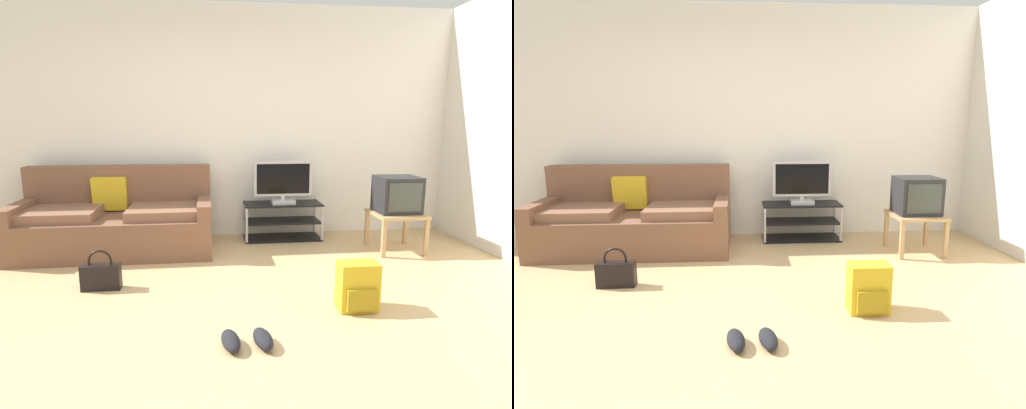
% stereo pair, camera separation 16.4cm
% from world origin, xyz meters
% --- Properties ---
extents(ground_plane, '(9.00, 9.80, 0.02)m').
position_xyz_m(ground_plane, '(0.00, 0.00, -0.01)').
color(ground_plane, tan).
extents(wall_back, '(9.00, 0.10, 2.70)m').
position_xyz_m(wall_back, '(0.00, 2.45, 1.35)').
color(wall_back, silver).
rests_on(wall_back, ground_plane).
extents(couch, '(2.02, 0.91, 0.89)m').
position_xyz_m(couch, '(-0.95, 1.89, 0.32)').
color(couch, brown).
rests_on(couch, ground_plane).
extents(tv_stand, '(0.91, 0.39, 0.43)m').
position_xyz_m(tv_stand, '(0.91, 2.14, 0.22)').
color(tv_stand, black).
rests_on(tv_stand, ground_plane).
extents(flat_tv, '(0.68, 0.22, 0.50)m').
position_xyz_m(flat_tv, '(0.91, 2.11, 0.68)').
color(flat_tv, '#B2B2B7').
rests_on(flat_tv, tv_stand).
extents(side_table, '(0.52, 0.52, 0.42)m').
position_xyz_m(side_table, '(2.04, 1.54, 0.36)').
color(side_table, tan).
rests_on(side_table, ground_plane).
extents(crt_tv, '(0.43, 0.38, 0.39)m').
position_xyz_m(crt_tv, '(2.04, 1.56, 0.61)').
color(crt_tv, '#232326').
rests_on(crt_tv, side_table).
extents(backpack, '(0.29, 0.25, 0.36)m').
position_xyz_m(backpack, '(1.12, 0.19, 0.18)').
color(backpack, gold).
rests_on(backpack, ground_plane).
extents(handbag, '(0.32, 0.11, 0.34)m').
position_xyz_m(handbag, '(-0.86, 0.79, 0.12)').
color(handbag, black).
rests_on(handbag, ground_plane).
extents(sneakers_pair, '(0.35, 0.27, 0.09)m').
position_xyz_m(sneakers_pair, '(0.26, -0.25, 0.04)').
color(sneakers_pair, black).
rests_on(sneakers_pair, ground_plane).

